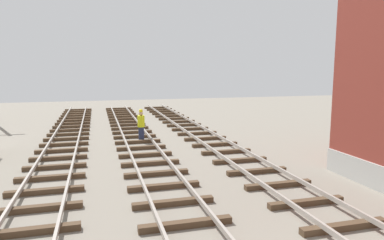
{
  "coord_description": "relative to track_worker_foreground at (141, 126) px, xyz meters",
  "views": [
    {
      "loc": [
        -4.59,
        -3.73,
        4.12
      ],
      "look_at": [
        0.27,
        13.89,
        1.42
      ],
      "focal_mm": 32.56,
      "sensor_mm": 36.0,
      "label": 1
    }
  ],
  "objects": [
    {
      "name": "track_worker_foreground",
      "position": [
        0.0,
        0.0,
        0.0
      ],
      "size": [
        0.4,
        0.4,
        1.87
      ],
      "color": "#262D4C",
      "rests_on": "ground"
    }
  ]
}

